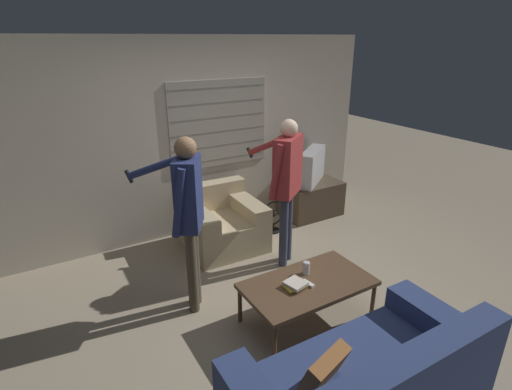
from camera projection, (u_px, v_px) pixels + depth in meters
ground_plane at (283, 303)px, 4.06m from camera, size 16.00×16.00×0.00m
wall_back at (198, 139)px, 5.21m from camera, size 5.20×0.08×2.55m
couch_blue at (365, 389)px, 2.70m from camera, size 1.83×0.87×0.78m
armchair_beige at (221, 223)px, 5.10m from camera, size 0.94×0.93×0.76m
coffee_table at (308, 285)px, 3.69m from camera, size 1.20×0.67×0.41m
tv_stand at (310, 198)px, 6.01m from camera, size 0.86×0.59×0.51m
tv at (312, 166)px, 5.82m from camera, size 0.72×0.62×0.49m
person_left_standing at (188, 206)px, 3.62m from camera, size 0.62×0.75×1.73m
person_right_standing at (286, 175)px, 4.41m from camera, size 0.54×0.85×1.72m
book_stack at (295, 285)px, 3.59m from camera, size 0.21×0.21×0.05m
soda_can at (306, 268)px, 3.79m from camera, size 0.07×0.07×0.13m
spare_remote at (308, 283)px, 3.64m from camera, size 0.06×0.13×0.02m
floor_fan at (273, 216)px, 5.48m from camera, size 0.36×0.20×0.45m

